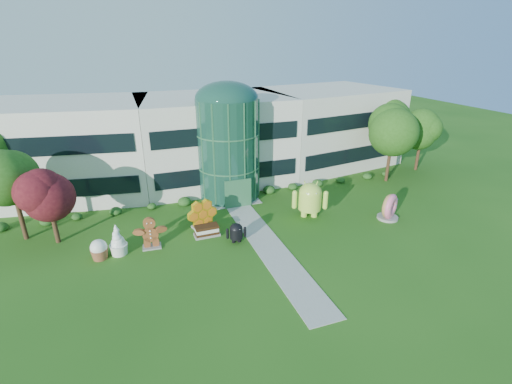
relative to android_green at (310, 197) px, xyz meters
name	(u,v)px	position (x,y,z in m)	size (l,w,h in m)	color
ground	(274,254)	(-5.44, -4.79, -1.89)	(140.00, 140.00, 0.00)	#215114
building	(214,138)	(-5.44, 13.21, 2.76)	(46.00, 15.00, 9.30)	beige
atrium	(228,150)	(-5.44, 7.21, 3.01)	(6.00, 6.00, 9.80)	#194738
walkway	(265,241)	(-5.44, -2.79, -1.87)	(2.40, 20.00, 0.04)	#9E9E93
tree_red	(51,208)	(-20.94, 2.71, 1.11)	(4.00, 4.00, 6.00)	#3F0C14
trees_backdrop	(226,154)	(-5.44, 8.21, 2.31)	(52.00, 8.00, 8.40)	#224D13
android_green	(310,197)	(0.00, 0.00, 0.00)	(3.33, 2.22, 3.78)	#B4DE47
android_black	(236,231)	(-7.60, -2.15, -0.94)	(1.68, 1.13, 1.91)	black
donut	(389,206)	(6.42, -2.84, -0.69)	(2.31, 1.11, 2.40)	#D5517B
gingerbread	(150,233)	(-14.01, -0.67, -0.60)	(2.80, 1.08, 2.59)	maroon
ice_cream_sandwich	(207,231)	(-9.57, -0.33, -1.43)	(2.07, 1.04, 0.92)	black
honeycomb	(202,215)	(-9.52, 1.42, -0.79)	(2.79, 1.00, 2.19)	orange
froyo	(118,240)	(-16.39, -0.82, -0.67)	(1.42, 1.42, 2.44)	white
cupcake	(99,249)	(-17.73, -1.01, -1.11)	(1.29, 1.29, 1.55)	white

